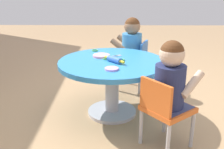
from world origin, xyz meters
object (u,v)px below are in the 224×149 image
object	(u,v)px
craft_table	(112,73)
seated_child_left	(171,77)
child_chair_right	(134,62)
craft_scissors	(112,56)
rolling_pin	(114,60)
seated_child_right	(131,42)
child_chair_left	(165,109)

from	to	relation	value
craft_table	seated_child_left	bearing A→B (deg)	-140.81
child_chair_right	craft_scissors	world-z (taller)	child_chair_right
rolling_pin	craft_table	bearing A→B (deg)	24.14
seated_child_right	craft_scissors	xyz separation A→B (m)	(-0.48, 0.20, -0.03)
child_chair_right	craft_table	bearing A→B (deg)	158.38
craft_table	rolling_pin	world-z (taller)	rolling_pin
child_chair_right	rolling_pin	size ratio (longest dim) A/B	2.94
seated_child_left	craft_scissors	size ratio (longest dim) A/B	3.59
seated_child_left	craft_scissors	bearing A→B (deg)	32.83
child_chair_left	seated_child_left	bearing A→B (deg)	-51.27
craft_table	child_chair_left	xyz separation A→B (m)	(-0.52, -0.38, -0.08)
child_chair_left	rolling_pin	size ratio (longest dim) A/B	2.94
craft_table	seated_child_right	bearing A→B (deg)	-18.06
craft_table	rolling_pin	bearing A→B (deg)	-155.86
craft_scissors	child_chair_left	bearing A→B (deg)	-150.19
seated_child_left	child_chair_right	size ratio (longest dim) A/B	0.95
child_chair_right	seated_child_right	xyz separation A→B (m)	(0.01, 0.04, 0.23)
child_chair_right	craft_scissors	distance (m)	0.56
child_chair_left	child_chair_right	bearing A→B (deg)	7.01
craft_table	seated_child_right	world-z (taller)	seated_child_right
craft_table	child_chair_left	distance (m)	0.65
rolling_pin	craft_scissors	size ratio (longest dim) A/B	1.28
child_chair_right	craft_scissors	xyz separation A→B (m)	(-0.47, 0.24, 0.20)
craft_table	seated_child_right	distance (m)	0.66
seated_child_left	seated_child_right	size ratio (longest dim) A/B	1.00
seated_child_right	craft_scissors	bearing A→B (deg)	157.60
seated_child_left	rolling_pin	size ratio (longest dim) A/B	2.80
craft_table	rolling_pin	size ratio (longest dim) A/B	5.08
child_chair_right	seated_child_right	world-z (taller)	seated_child_right
seated_child_left	craft_table	bearing A→B (deg)	39.19
craft_table	seated_child_right	xyz separation A→B (m)	(0.61, -0.20, 0.15)
craft_scissors	seated_child_right	bearing A→B (deg)	-22.40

